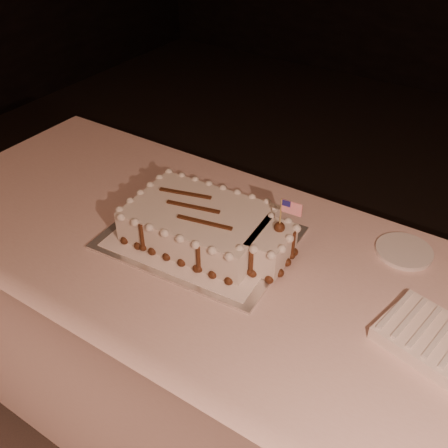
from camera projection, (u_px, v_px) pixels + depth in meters
The scene contains 7 objects.
room_shell at pixel (59, 165), 0.43m from camera, with size 6.10×8.10×2.90m.
banquet_table at pixel (288, 383), 1.45m from camera, with size 2.40×0.80×0.75m, color beige.
cake_board at pixel (200, 237), 1.38m from camera, with size 0.50×0.37×0.01m, color silver.
doily at pixel (200, 236), 1.38m from camera, with size 0.44×0.34×0.00m, color white.
sheet_cake at pixel (208, 226), 1.34m from camera, with size 0.47×0.29×0.19m.
napkin_stack at pixel (438, 342), 1.07m from camera, with size 0.27×0.22×0.04m.
side_plate at pixel (404, 251), 1.33m from camera, with size 0.15×0.15×0.01m, color silver.
Camera 1 is at (0.32, -0.23, 1.62)m, focal length 40.00 mm.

